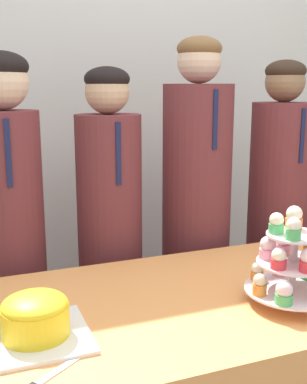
% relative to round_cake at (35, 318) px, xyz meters
% --- Properties ---
extents(wall_back, '(9.00, 0.06, 2.70)m').
position_rel_round_cake_xyz_m(wall_back, '(0.61, 1.31, 0.57)').
color(wall_back, silver).
rests_on(wall_back, ground_plane).
extents(round_cake, '(0.25, 0.25, 0.11)m').
position_rel_round_cake_xyz_m(round_cake, '(0.00, 0.00, 0.00)').
color(round_cake, white).
rests_on(round_cake, table).
extents(cake_knife, '(0.22, 0.16, 0.01)m').
position_rel_round_cake_xyz_m(cake_knife, '(-0.02, -0.19, -0.05)').
color(cake_knife, silver).
rests_on(cake_knife, table).
extents(cupcake_stand, '(0.26, 0.26, 0.27)m').
position_rel_round_cake_xyz_m(cupcake_stand, '(0.69, -0.06, 0.07)').
color(cupcake_stand, silver).
rests_on(cupcake_stand, table).
extents(student_0, '(0.24, 0.25, 1.43)m').
position_rel_round_cake_xyz_m(student_0, '(0.00, 0.64, -0.07)').
color(student_0, brown).
rests_on(student_0, ground_plane).
extents(student_1, '(0.25, 0.25, 1.39)m').
position_rel_round_cake_xyz_m(student_1, '(0.37, 0.64, -0.11)').
color(student_1, brown).
rests_on(student_1, ground_plane).
extents(student_2, '(0.28, 0.28, 1.51)m').
position_rel_round_cake_xyz_m(student_2, '(0.74, 0.64, -0.06)').
color(student_2, brown).
rests_on(student_2, ground_plane).
extents(student_3, '(0.26, 0.27, 1.43)m').
position_rel_round_cake_xyz_m(student_3, '(1.14, 0.64, -0.10)').
color(student_3, brown).
rests_on(student_3, ground_plane).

